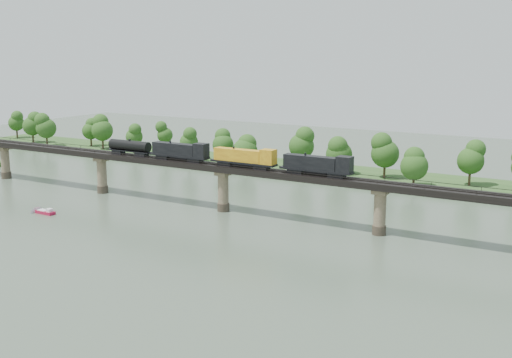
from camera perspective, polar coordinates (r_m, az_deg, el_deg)
The scene contains 7 objects.
ground at distance 134.94m, azimuth -9.97°, elevation -5.55°, with size 400.00×400.00×0.00m, color #3C4C3C.
far_bank at distance 204.84m, azimuth 5.58°, elevation 0.67°, with size 300.00×24.00×1.60m, color #284A1D.
bridge at distance 156.73m, azimuth -2.93°, elevation -0.92°, with size 236.00×30.00×11.50m.
bridge_superstructure at distance 155.49m, azimuth -2.96°, elevation 1.36°, with size 220.00×4.90×0.75m.
far_treeline at distance 203.10m, azimuth 2.99°, elevation 2.91°, with size 289.06×17.54×13.60m.
freight_train at distance 155.35m, azimuth -3.08°, elevation 2.10°, with size 69.76×2.72×4.80m.
motorboat at distance 163.10m, azimuth -18.20°, elevation -2.79°, with size 5.22×1.95×1.45m.
Camera 1 is at (84.54, -97.58, 39.23)m, focal length 45.00 mm.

